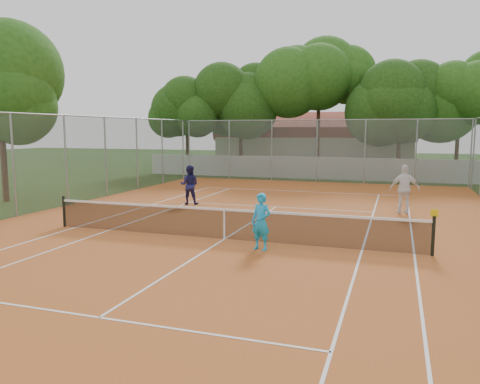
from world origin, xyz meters
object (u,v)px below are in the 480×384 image
(player_far_left, at_px, (189,185))
(player_near, at_px, (261,222))
(clubhouse, at_px, (317,143))
(player_far_right, at_px, (405,189))
(tennis_net, at_px, (224,224))

(player_far_left, bearing_deg, player_near, 116.45)
(player_near, relative_size, player_far_left, 0.91)
(clubhouse, height_order, player_near, clubhouse)
(clubhouse, xyz_separation_m, player_near, (3.41, -29.85, -1.38))
(clubhouse, bearing_deg, player_far_right, -72.02)
(player_far_right, bearing_deg, player_near, 57.20)
(tennis_net, height_order, clubhouse, clubhouse)
(clubhouse, bearing_deg, player_far_left, -94.71)
(player_far_right, bearing_deg, tennis_net, 45.99)
(clubhouse, xyz_separation_m, player_far_left, (-1.90, -23.07, -1.30))
(clubhouse, height_order, player_far_right, clubhouse)
(player_far_left, height_order, player_far_right, player_far_right)
(player_near, bearing_deg, player_far_left, 142.60)
(tennis_net, distance_m, player_far_right, 8.46)
(player_far_left, bearing_deg, tennis_net, 111.71)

